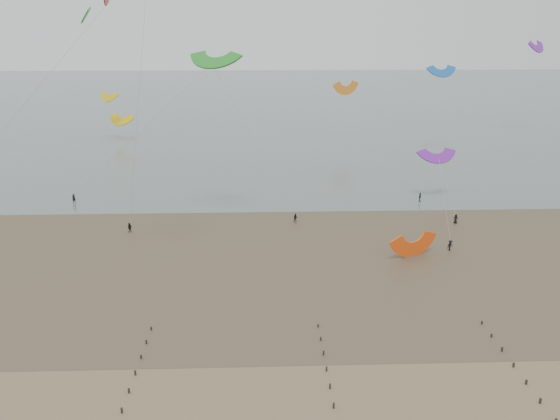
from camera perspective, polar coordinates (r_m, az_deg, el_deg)
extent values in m
plane|color=brown|center=(50.54, 0.67, -19.26)|extent=(500.00, 500.00, 0.00)
plane|color=#475654|center=(241.68, -1.53, 11.55)|extent=(500.00, 500.00, 0.00)
plane|color=#473A28|center=(80.95, -0.45, -3.74)|extent=(500.00, 500.00, 0.00)
ellipsoid|color=slate|center=(70.97, -14.99, -7.87)|extent=(23.60, 14.36, 0.01)
ellipsoid|color=slate|center=(84.86, 7.63, -2.82)|extent=(33.64, 18.32, 0.01)
ellipsoid|color=slate|center=(93.66, -25.84, -2.51)|extent=(26.95, 14.22, 0.01)
cube|color=black|center=(50.90, -16.21, -19.48)|extent=(0.16, 0.16, 0.59)
cube|color=black|center=(52.92, -15.51, -17.75)|extent=(0.16, 0.16, 0.57)
cube|color=black|center=(55.00, -14.89, -16.14)|extent=(0.16, 0.16, 0.54)
cube|color=black|center=(57.12, -14.31, -14.65)|extent=(0.16, 0.16, 0.51)
cube|color=black|center=(59.29, -13.79, -13.27)|extent=(0.16, 0.16, 0.48)
cube|color=black|center=(61.49, -13.31, -11.98)|extent=(0.16, 0.16, 0.45)
cube|color=black|center=(49.80, 5.63, -19.68)|extent=(0.16, 0.16, 0.59)
cube|color=black|center=(51.87, 5.24, -17.89)|extent=(0.16, 0.16, 0.57)
cube|color=black|center=(53.98, 4.89, -16.23)|extent=(0.16, 0.16, 0.54)
cube|color=black|center=(56.15, 4.57, -14.70)|extent=(0.16, 0.16, 0.51)
cube|color=black|center=(58.35, 4.28, -13.28)|extent=(0.16, 0.16, 0.48)
cube|color=black|center=(60.58, 4.01, -11.97)|extent=(0.16, 0.16, 0.45)
cube|color=black|center=(54.93, 25.55, -17.56)|extent=(0.16, 0.16, 0.59)
cube|color=black|center=(56.81, 24.34, -16.07)|extent=(0.16, 0.16, 0.57)
cube|color=black|center=(58.75, 23.22, -14.68)|extent=(0.16, 0.16, 0.54)
cube|color=black|center=(60.74, 22.19, -13.37)|extent=(0.16, 0.16, 0.51)
cube|color=black|center=(62.78, 21.23, -12.14)|extent=(0.16, 0.16, 0.48)
cube|color=black|center=(64.86, 20.34, -10.99)|extent=(0.16, 0.16, 0.45)
imported|color=black|center=(94.10, 17.89, -0.88)|extent=(0.92, 0.87, 1.58)
imported|color=black|center=(88.89, -15.42, -1.80)|extent=(0.84, 0.70, 1.57)
imported|color=black|center=(103.74, 14.41, 1.31)|extent=(0.63, 1.06, 1.69)
imported|color=black|center=(82.69, 17.36, -3.56)|extent=(1.20, 1.02, 1.62)
imported|color=black|center=(106.69, -20.75, 1.15)|extent=(0.75, 0.69, 1.72)
imported|color=black|center=(90.03, 1.64, -0.84)|extent=(0.76, 0.60, 1.52)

